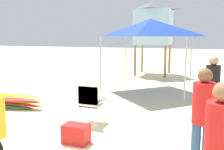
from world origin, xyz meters
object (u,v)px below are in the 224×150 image
(lifeguard_near_right, at_px, (203,114))
(cooler_box, at_px, (76,134))
(surfboard_pile, at_px, (7,100))
(lifeguard_near_left, at_px, (220,147))
(lifeguard_near_center, at_px, (212,86))
(popup_canopy, at_px, (150,28))
(lifeguard_tower, at_px, (154,23))
(stacked_plastic_chairs, at_px, (90,99))

(lifeguard_near_right, distance_m, cooler_box, 2.42)
(surfboard_pile, xyz_separation_m, lifeguard_near_left, (5.57, -2.98, 0.71))
(lifeguard_near_center, bearing_deg, cooler_box, -141.15)
(surfboard_pile, relative_size, cooler_box, 5.07)
(surfboard_pile, height_order, cooler_box, surfboard_pile)
(lifeguard_near_left, relative_size, popup_canopy, 0.57)
(cooler_box, bearing_deg, lifeguard_near_right, -7.30)
(lifeguard_tower, bearing_deg, lifeguard_near_right, -74.57)
(lifeguard_near_center, height_order, lifeguard_tower, lifeguard_tower)
(lifeguard_near_left, distance_m, popup_canopy, 7.04)
(lifeguard_near_center, distance_m, cooler_box, 3.24)
(popup_canopy, relative_size, lifeguard_tower, 0.73)
(lifeguard_near_left, distance_m, lifeguard_near_right, 1.17)
(lifeguard_near_left, height_order, popup_canopy, popup_canopy)
(lifeguard_near_left, relative_size, lifeguard_tower, 0.42)
(lifeguard_near_left, xyz_separation_m, popup_canopy, (-2.13, 6.55, 1.45))
(lifeguard_near_center, distance_m, lifeguard_tower, 8.20)
(lifeguard_near_left, xyz_separation_m, cooler_box, (-2.47, 1.45, -0.74))
(stacked_plastic_chairs, height_order, lifeguard_near_center, lifeguard_near_center)
(stacked_plastic_chairs, xyz_separation_m, surfboard_pile, (-2.90, 0.45, -0.40))
(lifeguard_tower, bearing_deg, surfboard_pile, -108.83)
(stacked_plastic_chairs, xyz_separation_m, popup_canopy, (0.54, 4.02, 1.76))
(popup_canopy, distance_m, cooler_box, 5.56)
(stacked_plastic_chairs, relative_size, lifeguard_near_left, 0.63)
(surfboard_pile, bearing_deg, stacked_plastic_chairs, -8.74)
(popup_canopy, bearing_deg, lifeguard_near_left, -72.00)
(stacked_plastic_chairs, relative_size, lifeguard_tower, 0.26)
(lifeguard_near_left, height_order, lifeguard_near_right, lifeguard_near_left)
(lifeguard_near_center, height_order, popup_canopy, popup_canopy)
(popup_canopy, bearing_deg, stacked_plastic_chairs, -97.66)
(stacked_plastic_chairs, height_order, surfboard_pile, stacked_plastic_chairs)
(surfboard_pile, height_order, lifeguard_near_right, lifeguard_near_right)
(stacked_plastic_chairs, relative_size, lifeguard_near_right, 0.64)
(surfboard_pile, bearing_deg, lifeguard_near_right, -18.66)
(stacked_plastic_chairs, xyz_separation_m, lifeguard_near_left, (2.67, -2.53, 0.32))
(lifeguard_tower, bearing_deg, stacked_plastic_chairs, -88.62)
(surfboard_pile, distance_m, lifeguard_near_left, 6.36)
(lifeguard_near_left, bearing_deg, surfboard_pile, 151.88)
(lifeguard_tower, relative_size, cooler_box, 7.82)
(stacked_plastic_chairs, distance_m, popup_canopy, 4.42)
(lifeguard_near_center, bearing_deg, lifeguard_tower, 110.93)
(surfboard_pile, xyz_separation_m, lifeguard_tower, (2.70, 7.92, 2.56))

